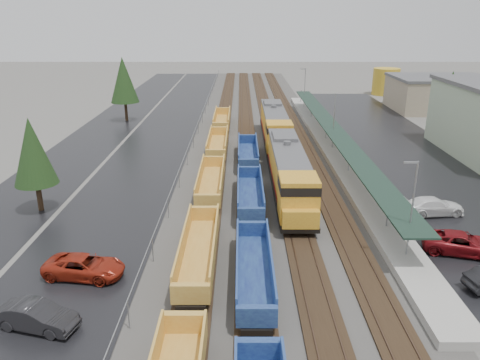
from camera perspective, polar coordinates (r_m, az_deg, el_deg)
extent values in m
cube|color=#302D2B|center=(73.39, 2.36, 5.59)|extent=(20.00, 160.00, 0.08)
cube|color=black|center=(73.37, -2.35, 5.68)|extent=(2.60, 160.00, 0.15)
cube|color=#473326|center=(73.38, -2.91, 5.76)|extent=(0.08, 160.00, 0.07)
cube|color=#473326|center=(73.32, -1.78, 5.77)|extent=(0.08, 160.00, 0.07)
cube|color=black|center=(73.31, 0.79, 5.69)|extent=(2.60, 160.00, 0.15)
cube|color=#473326|center=(73.28, 0.23, 5.77)|extent=(0.08, 160.00, 0.07)
cube|color=#473326|center=(73.30, 1.36, 5.77)|extent=(0.08, 160.00, 0.07)
cube|color=black|center=(73.47, 3.93, 5.67)|extent=(2.60, 160.00, 0.15)
cube|color=#473326|center=(73.40, 3.37, 5.76)|extent=(0.08, 160.00, 0.07)
cube|color=#473326|center=(73.50, 4.50, 5.75)|extent=(0.08, 160.00, 0.07)
cube|color=black|center=(73.85, 7.04, 5.64)|extent=(2.60, 160.00, 0.15)
cube|color=#473326|center=(73.74, 6.49, 5.73)|extent=(0.08, 160.00, 0.07)
cube|color=#473326|center=(73.91, 7.60, 5.72)|extent=(0.08, 160.00, 0.07)
cube|color=black|center=(74.33, -9.33, 5.51)|extent=(10.00, 160.00, 0.02)
cube|color=black|center=(76.59, -16.76, 5.35)|extent=(9.00, 160.00, 0.02)
cube|color=black|center=(67.35, 19.10, 3.22)|extent=(16.00, 100.00, 0.02)
cube|color=#9E9B93|center=(64.79, 11.15, 3.63)|extent=(3.00, 80.00, 0.70)
cylinder|color=gray|center=(41.37, 17.58, -3.84)|extent=(0.16, 0.16, 2.40)
cylinder|color=gray|center=(54.98, 13.14, 2.33)|extent=(0.16, 0.16, 2.40)
cylinder|color=gray|center=(69.16, 10.48, 6.01)|extent=(0.16, 0.16, 2.40)
cylinder|color=gray|center=(83.63, 8.71, 8.41)|extent=(0.16, 0.16, 2.40)
cylinder|color=gray|center=(98.26, 7.45, 10.10)|extent=(0.16, 0.16, 2.40)
cube|color=#192D23|center=(64.09, 11.31, 6.09)|extent=(2.60, 65.00, 0.15)
cylinder|color=gray|center=(36.24, 20.16, -3.89)|extent=(0.12, 0.12, 8.00)
cube|color=gray|center=(34.78, 20.13, 2.01)|extent=(1.00, 0.15, 0.12)
cylinder|color=gray|center=(63.91, 11.36, 6.78)|extent=(0.12, 0.12, 8.00)
cube|color=gray|center=(63.10, 11.14, 10.25)|extent=(1.00, 0.15, 0.12)
cylinder|color=gray|center=(93.04, 7.89, 10.87)|extent=(0.12, 0.12, 8.00)
cube|color=gray|center=(92.48, 7.68, 13.27)|extent=(1.00, 0.15, 0.12)
cylinder|color=gray|center=(29.29, -13.43, -15.74)|extent=(0.08, 0.08, 2.00)
cylinder|color=gray|center=(35.96, -10.59, -8.44)|extent=(0.08, 0.08, 2.00)
cylinder|color=gray|center=(43.08, -8.73, -3.47)|extent=(0.08, 0.08, 2.00)
cylinder|color=gray|center=(50.47, -7.42, 0.07)|extent=(0.08, 0.08, 2.00)
cylinder|color=gray|center=(58.02, -6.45, 2.69)|extent=(0.08, 0.08, 2.00)
cylinder|color=gray|center=(65.67, -5.70, 4.71)|extent=(0.08, 0.08, 2.00)
cylinder|color=gray|center=(73.40, -5.10, 6.31)|extent=(0.08, 0.08, 2.00)
cylinder|color=gray|center=(81.19, -4.62, 7.59)|extent=(0.08, 0.08, 2.00)
cylinder|color=gray|center=(89.01, -4.22, 8.66)|extent=(0.08, 0.08, 2.00)
cylinder|color=gray|center=(96.86, -3.88, 9.55)|extent=(0.08, 0.08, 2.00)
cylinder|color=gray|center=(104.73, -3.59, 10.30)|extent=(0.08, 0.08, 2.00)
cylinder|color=gray|center=(112.62, -3.34, 10.95)|extent=(0.08, 0.08, 2.00)
cylinder|color=gray|center=(120.53, -3.12, 11.52)|extent=(0.08, 0.08, 2.00)
cylinder|color=gray|center=(128.44, -2.93, 12.01)|extent=(0.08, 0.08, 2.00)
cylinder|color=gray|center=(136.37, -2.76, 12.45)|extent=(0.08, 0.08, 2.00)
cylinder|color=gray|center=(144.30, -2.61, 12.84)|extent=(0.08, 0.08, 2.00)
cube|color=gray|center=(73.18, -5.13, 7.07)|extent=(0.05, 160.00, 0.05)
cube|color=gray|center=(100.23, 23.26, 9.53)|extent=(18.00, 14.00, 6.00)
cube|color=#59595B|center=(99.80, 23.51, 11.36)|extent=(18.36, 14.28, 0.50)
ellipsoid|color=#455341|center=(213.65, -7.45, 14.59)|extent=(154.00, 110.00, 19.80)
ellipsoid|color=#455341|center=(226.01, 11.39, 14.64)|extent=(196.00, 140.00, 25.20)
ellipsoid|color=#455341|center=(257.90, 26.84, 13.55)|extent=(168.00, 120.00, 21.60)
cylinder|color=#332316|center=(48.23, -23.25, -1.91)|extent=(0.50, 0.50, 2.70)
cone|color=black|center=(46.90, -23.97, 3.22)|extent=(3.96, 3.96, 6.30)
cylinder|color=#332316|center=(85.15, -13.71, 8.11)|extent=(0.50, 0.50, 3.30)
cone|color=black|center=(84.29, -14.01, 11.77)|extent=(4.84, 4.84, 7.70)
cylinder|color=#332316|center=(77.49, 23.72, 5.82)|extent=(0.50, 0.50, 3.00)
cone|color=black|center=(76.60, 24.23, 9.44)|extent=(4.40, 4.40, 7.00)
cube|color=black|center=(48.79, 5.86, -0.69)|extent=(3.26, 21.73, 0.43)
cube|color=#C27D1C|center=(49.21, 5.81, 1.77)|extent=(3.04, 17.39, 3.26)
cube|color=#C27D1C|center=(40.18, 7.11, -2.09)|extent=(3.26, 3.48, 3.69)
cube|color=black|center=(39.80, 7.17, -0.63)|extent=(3.31, 3.53, 0.76)
cube|color=#C27D1C|center=(38.81, 7.38, -4.64)|extent=(3.04, 1.09, 1.52)
cube|color=#59595B|center=(48.72, 5.88, 3.72)|extent=(3.10, 17.39, 0.38)
cube|color=maroon|center=(49.49, 3.98, 0.34)|extent=(0.04, 17.39, 0.38)
cube|color=maroon|center=(49.80, 7.53, 0.33)|extent=(0.04, 17.39, 0.38)
cube|color=black|center=(48.94, 5.84, -1.17)|extent=(2.39, 6.52, 0.65)
cube|color=black|center=(41.90, 6.84, -4.69)|extent=(2.61, 4.35, 0.54)
cube|color=black|center=(56.06, 5.11, 1.68)|extent=(2.61, 4.35, 0.54)
cylinder|color=#59595B|center=(49.67, 5.77, 4.42)|extent=(0.76, 0.76, 0.54)
cube|color=#59595B|center=(52.83, 5.44, 5.28)|extent=(2.61, 4.35, 0.54)
cube|color=black|center=(68.81, 4.19, 5.35)|extent=(3.26, 21.73, 0.43)
cube|color=#C27D1C|center=(69.44, 4.17, 7.05)|extent=(3.04, 17.39, 3.26)
cube|color=#C27D1C|center=(60.11, 4.79, 5.29)|extent=(3.26, 3.48, 3.69)
cube|color=black|center=(59.86, 4.82, 6.29)|extent=(3.31, 3.53, 0.76)
cube|color=#C27D1C|center=(58.51, 4.91, 3.78)|extent=(3.04, 1.09, 1.52)
cube|color=#59595B|center=(69.09, 4.20, 8.46)|extent=(3.10, 17.39, 0.38)
cube|color=maroon|center=(69.64, 2.87, 6.01)|extent=(0.04, 17.39, 0.38)
cube|color=maroon|center=(69.86, 5.41, 5.99)|extent=(0.04, 17.39, 0.38)
cube|color=black|center=(68.92, 4.18, 5.00)|extent=(2.39, 6.52, 0.65)
cube|color=black|center=(61.57, 4.66, 3.33)|extent=(2.61, 4.35, 0.54)
cube|color=black|center=(76.26, 3.79, 6.51)|extent=(2.61, 4.35, 0.54)
cylinder|color=#59595B|center=(70.09, 4.15, 8.89)|extent=(0.76, 0.76, 0.54)
cube|color=#59595B|center=(73.30, 3.97, 9.32)|extent=(2.61, 4.35, 0.54)
cube|color=gold|center=(27.32, -6.70, -16.93)|extent=(2.44, 0.47, 1.31)
cube|color=black|center=(27.37, -6.78, -19.33)|extent=(1.88, 2.07, 0.47)
cube|color=gold|center=(35.26, -5.00, -9.08)|extent=(2.44, 11.85, 0.23)
cube|color=gold|center=(34.99, -6.98, -7.84)|extent=(0.14, 11.85, 1.69)
cube|color=gold|center=(34.78, -3.10, -7.88)|extent=(0.14, 11.85, 1.69)
cube|color=gold|center=(29.70, -6.06, -13.61)|extent=(2.44, 0.47, 1.31)
cube|color=gold|center=(40.45, -4.31, -4.12)|extent=(2.44, 0.47, 1.31)
cube|color=black|center=(30.76, -5.86, -14.41)|extent=(1.88, 2.07, 0.47)
cube|color=black|center=(40.24, -4.34, -5.72)|extent=(1.88, 2.07, 0.47)
cube|color=gold|center=(49.06, -3.53, -0.61)|extent=(2.44, 11.85, 0.23)
cube|color=gold|center=(48.86, -4.92, 0.33)|extent=(0.14, 11.85, 1.69)
cube|color=gold|center=(48.71, -2.17, 0.33)|extent=(0.14, 11.85, 1.69)
cube|color=gold|center=(43.13, -4.03, -2.58)|extent=(2.44, 0.47, 1.31)
cube|color=gold|center=(54.63, -3.16, 2.25)|extent=(2.44, 0.47, 1.31)
cube|color=black|center=(44.09, -3.94, -3.39)|extent=(1.88, 2.07, 0.47)
cube|color=black|center=(54.29, -3.18, 1.09)|extent=(1.88, 2.07, 0.47)
cube|color=gold|center=(63.47, -2.72, 4.09)|extent=(2.44, 11.85, 0.23)
cube|color=gold|center=(63.32, -3.79, 4.83)|extent=(0.14, 11.85, 1.69)
cube|color=gold|center=(63.20, -1.66, 4.83)|extent=(0.14, 11.85, 1.69)
cube|color=gold|center=(57.41, -3.01, 3.11)|extent=(2.44, 0.47, 1.31)
cube|color=gold|center=(69.22, -2.49, 5.96)|extent=(2.44, 0.47, 1.31)
cube|color=black|center=(58.31, -2.96, 2.40)|extent=(1.88, 2.07, 0.47)
cube|color=black|center=(68.81, -2.50, 5.07)|extent=(1.88, 2.07, 0.47)
cube|color=gold|center=(78.16, -2.20, 7.04)|extent=(2.44, 11.85, 0.23)
cube|color=gold|center=(78.03, -3.08, 7.64)|extent=(0.14, 11.85, 1.69)
cube|color=gold|center=(77.94, -1.34, 7.65)|extent=(0.14, 11.85, 1.69)
cube|color=gold|center=(72.05, -2.39, 6.50)|extent=(2.44, 0.47, 1.31)
cube|color=gold|center=(84.00, -2.05, 8.38)|extent=(2.44, 0.47, 1.31)
cube|color=black|center=(72.91, -2.36, 5.90)|extent=(1.88, 2.07, 0.47)
cube|color=black|center=(83.55, -2.06, 7.66)|extent=(1.88, 2.07, 0.47)
cube|color=navy|center=(25.45, 2.27, -20.02)|extent=(2.39, 0.46, 1.29)
cube|color=navy|center=(32.86, 1.71, -11.33)|extent=(2.39, 11.10, 0.23)
cube|color=navy|center=(32.43, -0.34, -10.08)|extent=(0.14, 11.10, 1.66)
cube|color=navy|center=(32.49, 3.78, -10.06)|extent=(0.14, 11.10, 1.66)
cube|color=navy|center=(27.71, 2.05, -16.27)|extent=(2.39, 0.46, 1.29)
cube|color=navy|center=(37.61, 1.48, -6.01)|extent=(2.39, 0.46, 1.29)
cube|color=black|center=(28.77, 1.99, -17.01)|extent=(1.84, 2.03, 0.46)
cube|color=black|center=(37.45, 1.49, -7.70)|extent=(1.84, 2.03, 0.46)
cube|color=navy|center=(45.75, 1.22, -2.10)|extent=(2.39, 11.10, 0.23)
cube|color=navy|center=(45.44, -0.22, -1.13)|extent=(0.14, 11.10, 1.66)
cube|color=navy|center=(45.49, 2.68, -1.13)|extent=(0.14, 11.10, 1.66)
cube|color=navy|center=(40.21, 1.39, -4.26)|extent=(2.39, 0.46, 1.29)
cube|color=navy|center=(50.92, 1.11, 0.95)|extent=(2.39, 0.46, 1.29)
cube|color=black|center=(41.17, 1.36, -5.07)|extent=(1.84, 2.03, 0.46)
cube|color=black|center=(50.61, 1.11, -0.27)|extent=(1.84, 2.03, 0.46)
cube|color=navy|center=(59.30, 0.96, 2.99)|extent=(2.39, 11.10, 0.23)
cube|color=navy|center=(59.07, -0.15, 3.77)|extent=(0.14, 11.10, 1.66)
cube|color=navy|center=(59.10, 2.08, 3.76)|extent=(0.14, 11.10, 1.66)
cube|color=navy|center=(53.63, 1.06, 1.91)|extent=(2.39, 0.46, 1.29)
cube|color=navy|center=(64.66, 0.89, 4.98)|extent=(2.39, 0.46, 1.29)
cube|color=black|center=(54.53, 1.04, 1.20)|extent=(1.84, 2.03, 0.46)
cube|color=black|center=(64.27, 0.89, 4.05)|extent=(1.84, 2.03, 0.46)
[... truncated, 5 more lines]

